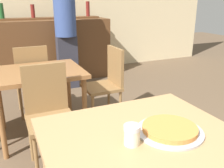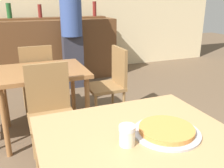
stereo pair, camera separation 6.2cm
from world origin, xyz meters
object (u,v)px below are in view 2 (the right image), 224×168
cheese_shaker (127,135)px  pizza_tray (166,131)px  chair_far_side_right (111,80)px  chair_far_side_front (51,109)px  chair_far_side_back (37,75)px  person_standing (72,28)px

cheese_shaker → pizza_tray: bearing=4.1°
chair_far_side_right → chair_far_side_front: bearing=-55.3°
chair_far_side_right → cheese_shaker: chair_far_side_right is taller
chair_far_side_back → chair_far_side_right: size_ratio=1.00×
chair_far_side_right → cheese_shaker: bearing=-19.5°
chair_far_side_right → pizza_tray: size_ratio=2.62×
chair_far_side_back → pizza_tray: (0.43, -2.19, 0.26)m
cheese_shaker → chair_far_side_right: bearing=70.5°
pizza_tray → chair_far_side_back: bearing=101.1°
chair_far_side_back → chair_far_side_right: 0.96m
person_standing → pizza_tray: bearing=-94.6°
chair_far_side_front → chair_far_side_back: same height
pizza_tray → person_standing: (0.25, 3.07, 0.20)m
chair_far_side_back → cheese_shaker: size_ratio=9.09×
cheese_shaker → person_standing: (0.48, 3.09, 0.17)m
pizza_tray → person_standing: 3.09m
cheese_shaker → chair_far_side_back: bearing=95.1°
chair_far_side_front → chair_far_side_right: same height
person_standing → chair_far_side_back: bearing=-127.6°
chair_far_side_right → pizza_tray: chair_far_side_right is taller
chair_far_side_back → pizza_tray: chair_far_side_back is taller
chair_far_side_front → pizza_tray: (0.43, -1.10, 0.26)m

